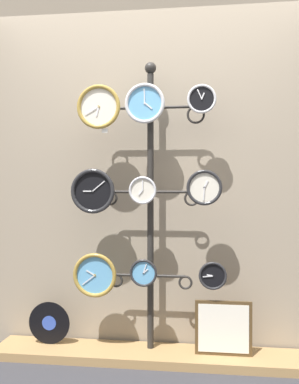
{
  "coord_description": "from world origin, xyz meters",
  "views": [
    {
      "loc": [
        0.42,
        -2.71,
        1.21
      ],
      "look_at": [
        0.0,
        0.36,
        1.16
      ],
      "focal_mm": 42.0,
      "sensor_mm": 36.0,
      "label": 1
    }
  ],
  "objects_px": {
    "clock_top_left": "(99,107)",
    "clock_middle_center": "(143,190)",
    "clock_top_right": "(202,99)",
    "clock_middle_left": "(93,191)",
    "vinyl_record": "(49,323)",
    "clock_bottom_left": "(95,275)",
    "clock_top_center": "(145,103)",
    "clock_bottom_right": "(213,276)",
    "display_stand": "(150,245)",
    "picture_frame": "(223,328)",
    "clock_middle_right": "(204,188)",
    "clock_bottom_center": "(144,273)"
  },
  "relations": [
    {
      "from": "clock_middle_center",
      "to": "picture_frame",
      "type": "relative_size",
      "value": 0.5
    },
    {
      "from": "vinyl_record",
      "to": "picture_frame",
      "type": "relative_size",
      "value": 0.8
    },
    {
      "from": "clock_middle_right",
      "to": "clock_bottom_right",
      "type": "bearing_deg",
      "value": 4.87
    },
    {
      "from": "display_stand",
      "to": "clock_bottom_right",
      "type": "relative_size",
      "value": 11.0
    },
    {
      "from": "clock_top_center",
      "to": "clock_middle_right",
      "type": "bearing_deg",
      "value": -3.84
    },
    {
      "from": "clock_middle_left",
      "to": "clock_bottom_right",
      "type": "xyz_separation_m",
      "value": [
        0.83,
        -0.02,
        -0.56
      ]
    },
    {
      "from": "clock_bottom_center",
      "to": "clock_middle_left",
      "type": "bearing_deg",
      "value": 177.36
    },
    {
      "from": "clock_middle_right",
      "to": "clock_bottom_center",
      "type": "height_order",
      "value": "clock_middle_right"
    },
    {
      "from": "clock_middle_left",
      "to": "clock_bottom_left",
      "type": "xyz_separation_m",
      "value": [
        0.01,
        -0.0,
        -0.59
      ]
    },
    {
      "from": "clock_top_left",
      "to": "clock_bottom_left",
      "type": "height_order",
      "value": "clock_top_left"
    },
    {
      "from": "clock_bottom_left",
      "to": "clock_bottom_right",
      "type": "bearing_deg",
      "value": -0.91
    },
    {
      "from": "clock_middle_left",
      "to": "clock_middle_center",
      "type": "distance_m",
      "value": 0.35
    },
    {
      "from": "clock_middle_left",
      "to": "clock_middle_center",
      "type": "height_order",
      "value": "clock_middle_left"
    },
    {
      "from": "clock_top_right",
      "to": "clock_middle_left",
      "type": "height_order",
      "value": "clock_top_right"
    },
    {
      "from": "clock_middle_right",
      "to": "display_stand",
      "type": "bearing_deg",
      "value": 163.49
    },
    {
      "from": "clock_top_left",
      "to": "clock_top_center",
      "type": "relative_size",
      "value": 1.1
    },
    {
      "from": "clock_top_center",
      "to": "clock_middle_left",
      "type": "relative_size",
      "value": 0.89
    },
    {
      "from": "picture_frame",
      "to": "vinyl_record",
      "type": "bearing_deg",
      "value": 177.87
    },
    {
      "from": "clock_top_center",
      "to": "clock_middle_right",
      "type": "xyz_separation_m",
      "value": [
        0.41,
        -0.03,
        -0.58
      ]
    },
    {
      "from": "clock_top_right",
      "to": "vinyl_record",
      "type": "xyz_separation_m",
      "value": [
        -1.1,
        0.07,
        -1.58
      ]
    },
    {
      "from": "display_stand",
      "to": "clock_top_right",
      "type": "bearing_deg",
      "value": -14.13
    },
    {
      "from": "clock_top_center",
      "to": "clock_bottom_right",
      "type": "height_order",
      "value": "clock_top_center"
    },
    {
      "from": "clock_middle_center",
      "to": "picture_frame",
      "type": "bearing_deg",
      "value": 3.93
    },
    {
      "from": "clock_top_right",
      "to": "display_stand",
      "type": "bearing_deg",
      "value": 165.87
    },
    {
      "from": "display_stand",
      "to": "clock_middle_center",
      "type": "distance_m",
      "value": 0.41
    },
    {
      "from": "clock_top_left",
      "to": "clock_bottom_right",
      "type": "xyz_separation_m",
      "value": [
        0.78,
        0.0,
        -1.14
      ]
    },
    {
      "from": "display_stand",
      "to": "clock_top_center",
      "type": "bearing_deg",
      "value": -107.91
    },
    {
      "from": "clock_bottom_center",
      "to": "picture_frame",
      "type": "height_order",
      "value": "clock_bottom_center"
    },
    {
      "from": "clock_middle_right",
      "to": "clock_bottom_left",
      "type": "xyz_separation_m",
      "value": [
        -0.76,
        0.02,
        -0.61
      ]
    },
    {
      "from": "vinyl_record",
      "to": "clock_middle_left",
      "type": "bearing_deg",
      "value": -10.97
    },
    {
      "from": "clock_top_left",
      "to": "clock_middle_left",
      "type": "distance_m",
      "value": 0.58
    },
    {
      "from": "clock_middle_center",
      "to": "clock_bottom_center",
      "type": "distance_m",
      "value": 0.56
    },
    {
      "from": "clock_middle_left",
      "to": "clock_middle_center",
      "type": "bearing_deg",
      "value": -2.77
    },
    {
      "from": "clock_middle_left",
      "to": "vinyl_record",
      "type": "relative_size",
      "value": 1.02
    },
    {
      "from": "display_stand",
      "to": "clock_middle_left",
      "type": "xyz_separation_m",
      "value": [
        -0.39,
        -0.09,
        0.38
      ]
    },
    {
      "from": "clock_middle_left",
      "to": "clock_bottom_center",
      "type": "distance_m",
      "value": 0.66
    },
    {
      "from": "display_stand",
      "to": "clock_top_left",
      "type": "height_order",
      "value": "display_stand"
    },
    {
      "from": "clock_top_left",
      "to": "clock_middle_center",
      "type": "height_order",
      "value": "clock_top_left"
    },
    {
      "from": "clock_middle_center",
      "to": "clock_bottom_left",
      "type": "bearing_deg",
      "value": 177.47
    },
    {
      "from": "clock_middle_right",
      "to": "vinyl_record",
      "type": "relative_size",
      "value": 0.78
    },
    {
      "from": "clock_top_center",
      "to": "clock_bottom_right",
      "type": "xyz_separation_m",
      "value": [
        0.46,
        -0.02,
        -1.16
      ]
    },
    {
      "from": "clock_top_left",
      "to": "clock_top_right",
      "type": "distance_m",
      "value": 0.7
    },
    {
      "from": "clock_top_center",
      "to": "clock_middle_left",
      "type": "height_order",
      "value": "clock_top_center"
    },
    {
      "from": "clock_top_center",
      "to": "clock_bottom_center",
      "type": "xyz_separation_m",
      "value": [
        -0.01,
        -0.02,
        -1.16
      ]
    },
    {
      "from": "clock_middle_left",
      "to": "clock_bottom_left",
      "type": "relative_size",
      "value": 1.01
    },
    {
      "from": "clock_top_center",
      "to": "vinyl_record",
      "type": "bearing_deg",
      "value": 175.21
    },
    {
      "from": "display_stand",
      "to": "clock_top_left",
      "type": "distance_m",
      "value": 1.03
    },
    {
      "from": "clock_middle_right",
      "to": "clock_bottom_center",
      "type": "relative_size",
      "value": 1.26
    },
    {
      "from": "display_stand",
      "to": "picture_frame",
      "type": "xyz_separation_m",
      "value": [
        0.51,
        -0.07,
        -0.54
      ]
    },
    {
      "from": "display_stand",
      "to": "clock_middle_center",
      "type": "height_order",
      "value": "display_stand"
    }
  ]
}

